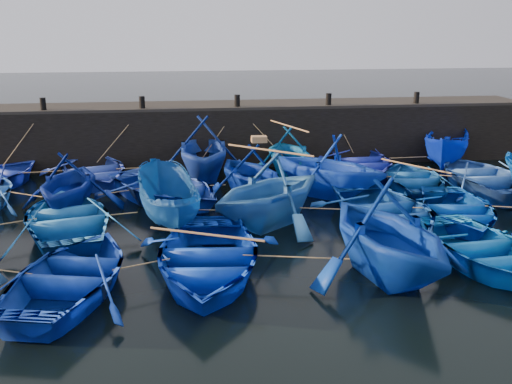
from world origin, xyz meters
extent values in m
plane|color=black|center=(0.00, 0.00, 0.00)|extent=(120.00, 120.00, 0.00)
cube|color=black|center=(0.00, 10.50, 1.25)|extent=(26.00, 2.50, 2.50)
cube|color=black|center=(0.00, 10.50, 2.56)|extent=(26.00, 2.50, 0.12)
cylinder|color=black|center=(-8.00, 9.60, 2.87)|extent=(0.24, 0.24, 0.50)
cylinder|color=black|center=(-4.00, 9.60, 2.87)|extent=(0.24, 0.24, 0.50)
cylinder|color=black|center=(0.00, 9.60, 2.87)|extent=(0.24, 0.24, 0.50)
cylinder|color=black|center=(4.00, 9.60, 2.87)|extent=(0.24, 0.24, 0.50)
cylinder|color=black|center=(8.00, 9.60, 2.87)|extent=(0.24, 0.24, 0.50)
imported|color=#2940A6|center=(-5.91, 7.52, 0.52)|extent=(5.17, 5.99, 1.04)
imported|color=navy|center=(-1.58, 7.68, 1.27)|extent=(4.24, 4.89, 2.53)
imported|color=blue|center=(1.89, 7.60, 1.03)|extent=(3.57, 4.08, 2.05)
imported|color=navy|center=(5.08, 7.91, 0.50)|extent=(3.66, 4.96, 0.99)
imported|color=#0220BB|center=(8.87, 7.99, 0.90)|extent=(3.86, 4.90, 1.80)
imported|color=navy|center=(-6.12, 4.02, 1.04)|extent=(3.77, 4.26, 2.09)
imported|color=blue|center=(-2.99, 4.61, 0.54)|extent=(6.19, 6.43, 1.09)
imported|color=navy|center=(0.00, 4.72, 1.03)|extent=(4.54, 4.85, 2.06)
imported|color=#0D37C9|center=(2.80, 4.63, 1.17)|extent=(5.86, 5.81, 2.34)
imported|color=navy|center=(6.23, 5.05, 0.45)|extent=(3.64, 4.72, 0.90)
imported|color=#28559F|center=(8.80, 4.71, 0.55)|extent=(3.83, 5.31, 1.09)
imported|color=#1559A7|center=(-5.79, 1.81, 0.54)|extent=(4.85, 5.92, 1.07)
imported|color=navy|center=(-2.88, 2.02, 0.87)|extent=(2.43, 4.73, 1.74)
imported|color=blue|center=(0.23, 1.84, 1.19)|extent=(5.96, 5.86, 2.38)
imported|color=#0E4295|center=(3.80, 1.41, 0.54)|extent=(4.40, 5.67, 1.08)
imported|color=#043DAD|center=(6.13, 1.28, 0.47)|extent=(3.96, 5.00, 0.94)
imported|color=navy|center=(-4.97, -2.18, 0.50)|extent=(4.49, 5.51, 1.00)
imported|color=#052CB5|center=(-1.85, -1.67, 0.56)|extent=(4.31, 5.70, 1.11)
imported|color=navy|center=(2.52, -2.25, 1.25)|extent=(5.06, 5.56, 2.51)
imported|color=blue|center=(5.30, -1.86, 0.48)|extent=(3.72, 4.93, 0.97)
cube|color=#996E42|center=(0.30, 4.72, 2.17)|extent=(0.54, 0.36, 0.22)
cylinder|color=tan|center=(-7.73, 7.42, 0.55)|extent=(1.86, 0.23, 0.04)
cylinder|color=tan|center=(-3.74, 7.60, 0.55)|extent=(2.54, 0.20, 0.04)
cylinder|color=tan|center=(0.16, 7.64, 0.55)|extent=(1.67, 0.11, 0.04)
cylinder|color=tan|center=(3.49, 7.76, 0.55)|extent=(1.40, 0.35, 0.04)
cylinder|color=tan|center=(6.98, 7.95, 0.55)|extent=(1.99, 0.11, 0.04)
cylinder|color=tan|center=(-7.71, 4.43, 0.55)|extent=(1.40, 0.85, 0.04)
cylinder|color=tan|center=(-4.56, 4.32, 0.55)|extent=(1.35, 0.63, 0.04)
cylinder|color=tan|center=(-1.49, 4.67, 0.55)|extent=(1.19, 0.14, 0.04)
cylinder|color=tan|center=(1.40, 4.67, 0.55)|extent=(1.00, 0.13, 0.04)
cylinder|color=tan|center=(4.51, 4.84, 0.55)|extent=(1.64, 0.46, 0.04)
cylinder|color=tan|center=(7.51, 4.88, 0.55)|extent=(0.79, 0.37, 0.04)
cylinder|color=tan|center=(-7.42, 1.49, 0.55)|extent=(1.47, 0.66, 0.04)
cylinder|color=tan|center=(-4.34, 1.91, 0.55)|extent=(1.12, 0.24, 0.04)
cylinder|color=tan|center=(-1.32, 1.93, 0.55)|extent=(1.32, 0.21, 0.04)
cylinder|color=tan|center=(2.02, 1.63, 0.55)|extent=(1.78, 0.46, 0.04)
cylinder|color=tan|center=(4.96, 1.35, 0.55)|extent=(0.53, 0.17, 0.04)
cylinder|color=tan|center=(-3.41, -1.92, 0.55)|extent=(1.34, 0.54, 0.04)
cylinder|color=tan|center=(0.34, -1.96, 0.55)|extent=(2.58, 0.62, 0.04)
cylinder|color=tan|center=(3.91, -2.06, 0.55)|extent=(0.99, 0.42, 0.04)
cylinder|color=tan|center=(-8.78, 9.01, 1.58)|extent=(1.60, 1.02, 2.09)
cylinder|color=tan|center=(-4.95, 9.11, 1.58)|extent=(1.95, 0.83, 2.10)
cylinder|color=tan|center=(-0.79, 9.19, 1.58)|extent=(1.61, 0.67, 2.09)
cylinder|color=tan|center=(0.95, 9.15, 1.58)|extent=(1.93, 0.74, 2.10)
cylinder|color=tan|center=(4.54, 9.31, 1.58)|extent=(1.12, 0.43, 2.09)
cylinder|color=tan|center=(8.44, 9.34, 1.58)|extent=(0.92, 0.36, 2.08)
cylinder|color=#99724C|center=(1.89, 7.60, 2.08)|extent=(1.08, 2.84, 0.06)
cylinder|color=#99724C|center=(6.23, 5.05, 0.93)|extent=(1.77, 2.49, 0.06)
cylinder|color=#99724C|center=(0.23, 1.84, 2.41)|extent=(2.34, 1.97, 0.06)
cylinder|color=#99724C|center=(-1.85, -1.67, 1.14)|extent=(2.74, 1.32, 0.06)
camera|label=1|loc=(-2.27, -14.71, 6.13)|focal=40.00mm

